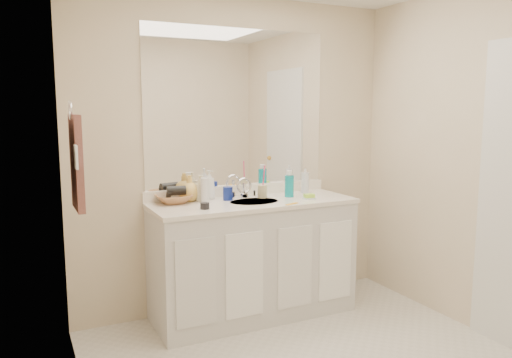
{
  "coord_description": "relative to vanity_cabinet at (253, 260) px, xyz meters",
  "views": [
    {
      "loc": [
        -1.57,
        -2.25,
        1.56
      ],
      "look_at": [
        0.0,
        0.97,
        1.05
      ],
      "focal_mm": 35.0,
      "sensor_mm": 36.0,
      "label": 1
    }
  ],
  "objects": [
    {
      "name": "wall_back",
      "position": [
        0.0,
        0.28,
        0.77
      ],
      "size": [
        2.6,
        0.02,
        2.4
      ],
      "primitive_type": "cube",
      "color": "beige",
      "rests_on": "floor"
    },
    {
      "name": "wall_left",
      "position": [
        -1.3,
        -1.02,
        0.77
      ],
      "size": [
        0.02,
        2.6,
        2.4
      ],
      "primitive_type": "cube",
      "color": "beige",
      "rests_on": "floor"
    },
    {
      "name": "wall_right",
      "position": [
        1.3,
        -1.02,
        0.77
      ],
      "size": [
        0.02,
        2.6,
        2.4
      ],
      "primitive_type": "cube",
      "color": "beige",
      "rests_on": "floor"
    },
    {
      "name": "vanity_cabinet",
      "position": [
        0.0,
        0.0,
        0.0
      ],
      "size": [
        1.5,
        0.55,
        0.85
      ],
      "primitive_type": "cube",
      "color": "silver",
      "rests_on": "floor"
    },
    {
      "name": "countertop",
      "position": [
        0.0,
        0.0,
        0.44
      ],
      "size": [
        1.52,
        0.57,
        0.03
      ],
      "primitive_type": "cube",
      "color": "white",
      "rests_on": "vanity_cabinet"
    },
    {
      "name": "backsplash",
      "position": [
        0.0,
        0.26,
        0.5
      ],
      "size": [
        1.52,
        0.03,
        0.08
      ],
      "primitive_type": "cube",
      "color": "white",
      "rests_on": "countertop"
    },
    {
      "name": "sink_basin",
      "position": [
        0.0,
        -0.02,
        0.44
      ],
      "size": [
        0.37,
        0.37,
        0.02
      ],
      "primitive_type": "cylinder",
      "color": "beige",
      "rests_on": "countertop"
    },
    {
      "name": "faucet",
      "position": [
        0.0,
        0.16,
        0.51
      ],
      "size": [
        0.02,
        0.02,
        0.11
      ],
      "primitive_type": "cylinder",
      "color": "silver",
      "rests_on": "countertop"
    },
    {
      "name": "mirror",
      "position": [
        0.0,
        0.27,
        1.14
      ],
      "size": [
        1.48,
        0.01,
        1.2
      ],
      "primitive_type": "cube",
      "color": "white",
      "rests_on": "wall_back"
    },
    {
      "name": "blue_mug",
      "position": [
        -0.16,
        0.11,
        0.5
      ],
      "size": [
        0.09,
        0.09,
        0.1
      ],
      "primitive_type": "cylinder",
      "rotation": [
        0.0,
        0.0,
        0.23
      ],
      "color": "navy",
      "rests_on": "countertop"
    },
    {
      "name": "tan_cup",
      "position": [
        0.12,
        0.08,
        0.5
      ],
      "size": [
        0.07,
        0.07,
        0.1
      ],
      "primitive_type": "cylinder",
      "rotation": [
        0.0,
        0.0,
        0.01
      ],
      "color": "beige",
      "rests_on": "countertop"
    },
    {
      "name": "toothbrush",
      "position": [
        0.13,
        0.08,
        0.6
      ],
      "size": [
        0.02,
        0.04,
        0.2
      ],
      "primitive_type": "cylinder",
      "rotation": [
        0.14,
        0.0,
        0.19
      ],
      "color": "#F8417A",
      "rests_on": "tan_cup"
    },
    {
      "name": "mouthwash_bottle",
      "position": [
        0.33,
        0.03,
        0.54
      ],
      "size": [
        0.08,
        0.08,
        0.17
      ],
      "primitive_type": "cylinder",
      "rotation": [
        0.0,
        0.0,
        -0.09
      ],
      "color": "#0D96A5",
      "rests_on": "countertop"
    },
    {
      "name": "clear_pump_bottle",
      "position": [
        0.53,
        0.13,
        0.54
      ],
      "size": [
        0.07,
        0.07,
        0.17
      ],
      "primitive_type": "cylinder",
      "rotation": [
        0.0,
        0.0,
        -0.23
      ],
      "color": "silver",
      "rests_on": "countertop"
    },
    {
      "name": "soap_dish",
      "position": [
        0.42,
        -0.11,
        0.46
      ],
      "size": [
        0.1,
        0.08,
        0.01
      ],
      "primitive_type": "cube",
      "rotation": [
        0.0,
        0.0,
        0.1
      ],
      "color": "white",
      "rests_on": "countertop"
    },
    {
      "name": "green_soap",
      "position": [
        0.42,
        -0.11,
        0.48
      ],
      "size": [
        0.09,
        0.07,
        0.03
      ],
      "primitive_type": "cube",
      "rotation": [
        0.0,
        0.0,
        -0.2
      ],
      "color": "#ABEA39",
      "rests_on": "soap_dish"
    },
    {
      "name": "orange_comb",
      "position": [
        0.2,
        -0.24,
        0.46
      ],
      "size": [
        0.12,
        0.06,
        0.0
      ],
      "primitive_type": "cube",
      "rotation": [
        0.0,
        0.0,
        0.36
      ],
      "color": "#FFAF1A",
      "rests_on": "countertop"
    },
    {
      "name": "dark_jar",
      "position": [
        -0.42,
        -0.12,
        0.48
      ],
      "size": [
        0.07,
        0.07,
        0.04
      ],
      "primitive_type": "cylinder",
      "rotation": [
        0.0,
        0.0,
        -0.2
      ],
      "color": "black",
      "rests_on": "countertop"
    },
    {
      "name": "extra_white_bottle",
      "position": [
        -0.35,
        0.09,
        0.55
      ],
      "size": [
        0.07,
        0.07,
        0.18
      ],
      "primitive_type": "cylinder",
      "rotation": [
        0.0,
        0.0,
        -0.31
      ],
      "color": "white",
      "rests_on": "countertop"
    },
    {
      "name": "soap_bottle_white",
      "position": [
        -0.27,
        0.21,
        0.56
      ],
      "size": [
        0.11,
        0.11,
        0.22
      ],
      "primitive_type": "imported",
      "rotation": [
        0.0,
        0.0,
        0.36
      ],
      "color": "white",
      "rests_on": "countertop"
    },
    {
      "name": "soap_bottle_cream",
      "position": [
        -0.35,
        0.17,
        0.55
      ],
      "size": [
        0.1,
        0.1,
        0.19
      ],
      "primitive_type": "imported",
      "rotation": [
        0.0,
        0.0,
        0.13
      ],
      "color": "#F3EBC6",
      "rests_on": "countertop"
    },
    {
      "name": "soap_bottle_yellow",
      "position": [
        -0.42,
        0.2,
        0.55
      ],
      "size": [
        0.18,
        0.18,
        0.19
      ],
      "primitive_type": "imported",
      "rotation": [
        0.0,
        0.0,
        0.2
      ],
      "color": "#F1C35D",
      "rests_on": "countertop"
    },
    {
      "name": "wicker_basket",
      "position": [
        -0.55,
        0.17,
        0.49
      ],
      "size": [
        0.26,
        0.26,
        0.06
      ],
      "primitive_type": "imported",
      "rotation": [
        0.0,
        0.0,
        -0.01
      ],
      "color": "#A16A41",
      "rests_on": "countertop"
    },
    {
      "name": "hair_dryer",
      "position": [
        -0.53,
        0.17,
        0.54
      ],
      "size": [
        0.15,
        0.09,
        0.07
      ],
      "primitive_type": "cylinder",
      "rotation": [
        0.0,
        1.57,
        -0.18
      ],
      "color": "black",
      "rests_on": "wicker_basket"
    },
    {
      "name": "towel_ring",
      "position": [
        -1.27,
        -0.25,
        1.12
      ],
      "size": [
        0.01,
        0.11,
        0.11
      ],
      "primitive_type": "torus",
      "rotation": [
        0.0,
        1.57,
        0.0
      ],
      "color": "silver",
      "rests_on": "wall_left"
    },
    {
      "name": "hand_towel",
      "position": [
        -1.25,
        -0.25,
        0.82
      ],
      "size": [
        0.04,
        0.32,
        0.55
      ],
      "primitive_type": "cube",
      "color": "brown",
      "rests_on": "towel_ring"
    },
    {
      "name": "switch_plate",
      "position": [
        -1.27,
        -0.45,
        0.88
      ],
      "size": [
        0.01,
        0.08,
        0.13
      ],
      "primitive_type": "cube",
      "color": "white",
      "rests_on": "wall_left"
    }
  ]
}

